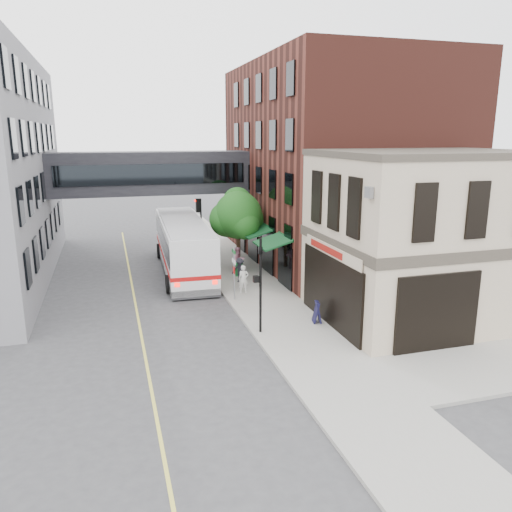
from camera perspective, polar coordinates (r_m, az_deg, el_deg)
ground at (r=21.94m, az=1.05°, el=-11.02°), size 120.00×120.00×0.00m
sidewalk_main at (r=35.16m, az=-2.72°, el=-1.32°), size 4.00×60.00×0.15m
corner_building at (r=26.28m, az=18.72°, el=2.08°), size 10.19×8.12×8.45m
brick_building at (r=37.64m, az=8.85°, el=10.20°), size 13.76×18.00×14.00m
skyway_bridge at (r=37.22m, az=-11.94°, el=9.28°), size 14.00×3.18×3.00m
traffic_signal_near at (r=22.81m, az=0.45°, el=-2.06°), size 0.44×0.22×4.60m
traffic_signal_far at (r=37.01m, az=-6.52°, el=4.53°), size 0.53×0.28×4.50m
street_sign_pole at (r=27.74m, az=-2.52°, el=-1.45°), size 0.08×0.75×3.00m
street_tree at (r=33.66m, az=-2.15°, el=4.69°), size 3.80×3.20×5.60m
lane_marking at (r=30.43m, az=-13.81°, el=-4.26°), size 0.12×40.00×0.01m
bus at (r=34.34m, az=-8.31°, el=1.41°), size 3.56×13.07×3.49m
pedestrian_a at (r=29.17m, az=-1.43°, el=-2.65°), size 0.66×0.50×1.64m
pedestrian_b at (r=33.30m, az=-2.03°, el=-0.47°), size 0.92×0.75×1.77m
pedestrian_c at (r=31.25m, az=-1.87°, el=-1.62°), size 1.15×1.03×1.55m
newspaper_box at (r=32.70m, az=-1.93°, el=-1.51°), size 0.57×0.55×0.91m
sandwich_board at (r=24.88m, az=6.99°, el=-6.37°), size 0.51×0.67×1.06m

